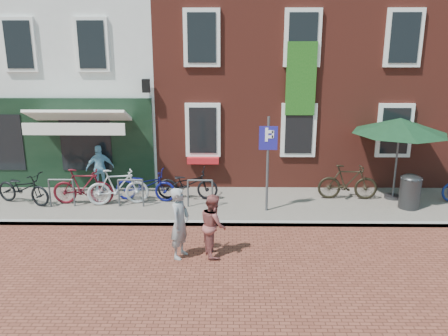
{
  "coord_description": "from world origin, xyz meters",
  "views": [
    {
      "loc": [
        1.36,
        -11.66,
        4.99
      ],
      "look_at": [
        1.19,
        0.99,
        1.33
      ],
      "focal_mm": 38.01,
      "sensor_mm": 36.0,
      "label": 1
    }
  ],
  "objects_px": {
    "parasol": "(400,123)",
    "bicycle_3": "(118,187)",
    "cafe_person": "(100,168)",
    "bicycle_5": "(348,182)",
    "woman": "(180,223)",
    "bicycle_1": "(83,187)",
    "bicycle_2": "(145,185)",
    "bicycle_4": "(187,184)",
    "bicycle_0": "(23,188)",
    "boy": "(213,225)",
    "litter_bin": "(410,189)",
    "parking_sign": "(268,152)"
  },
  "relations": [
    {
      "from": "parasol",
      "to": "bicycle_3",
      "type": "bearing_deg",
      "value": -175.45
    },
    {
      "from": "bicycle_1",
      "to": "parasol",
      "type": "bearing_deg",
      "value": -86.14
    },
    {
      "from": "bicycle_0",
      "to": "parasol",
      "type": "bearing_deg",
      "value": -67.2
    },
    {
      "from": "bicycle_0",
      "to": "bicycle_3",
      "type": "xyz_separation_m",
      "value": [
        2.79,
        -0.03,
        0.05
      ]
    },
    {
      "from": "litter_bin",
      "to": "cafe_person",
      "type": "relative_size",
      "value": 0.72
    },
    {
      "from": "bicycle_5",
      "to": "bicycle_1",
      "type": "bearing_deg",
      "value": 96.47
    },
    {
      "from": "parking_sign",
      "to": "woman",
      "type": "distance_m",
      "value": 3.59
    },
    {
      "from": "parking_sign",
      "to": "bicycle_3",
      "type": "xyz_separation_m",
      "value": [
        -4.3,
        0.43,
        -1.19
      ]
    },
    {
      "from": "bicycle_0",
      "to": "bicycle_5",
      "type": "distance_m",
      "value": 9.6
    },
    {
      "from": "bicycle_0",
      "to": "bicycle_1",
      "type": "height_order",
      "value": "bicycle_1"
    },
    {
      "from": "parasol",
      "to": "woman",
      "type": "xyz_separation_m",
      "value": [
        -6.09,
        -3.77,
        -1.6
      ]
    },
    {
      "from": "woman",
      "to": "bicycle_0",
      "type": "distance_m",
      "value": 5.84
    },
    {
      "from": "boy",
      "to": "bicycle_2",
      "type": "distance_m",
      "value": 3.98
    },
    {
      "from": "boy",
      "to": "parasol",
      "type": "bearing_deg",
      "value": -72.21
    },
    {
      "from": "parking_sign",
      "to": "parasol",
      "type": "distance_m",
      "value": 4.11
    },
    {
      "from": "woman",
      "to": "boy",
      "type": "height_order",
      "value": "woman"
    },
    {
      "from": "litter_bin",
      "to": "parasol",
      "type": "xyz_separation_m",
      "value": [
        -0.18,
        0.82,
        1.77
      ]
    },
    {
      "from": "parasol",
      "to": "cafe_person",
      "type": "height_order",
      "value": "parasol"
    },
    {
      "from": "bicycle_0",
      "to": "bicycle_4",
      "type": "relative_size",
      "value": 1.0
    },
    {
      "from": "boy",
      "to": "bicycle_2",
      "type": "relative_size",
      "value": 0.8
    },
    {
      "from": "litter_bin",
      "to": "bicycle_2",
      "type": "height_order",
      "value": "litter_bin"
    },
    {
      "from": "parasol",
      "to": "bicycle_3",
      "type": "height_order",
      "value": "parasol"
    },
    {
      "from": "bicycle_1",
      "to": "bicycle_2",
      "type": "height_order",
      "value": "bicycle_1"
    },
    {
      "from": "boy",
      "to": "bicycle_5",
      "type": "distance_m",
      "value": 5.29
    },
    {
      "from": "woman",
      "to": "bicycle_5",
      "type": "xyz_separation_m",
      "value": [
        4.67,
        3.67,
        -0.19
      ]
    },
    {
      "from": "bicycle_1",
      "to": "woman",
      "type": "bearing_deg",
      "value": -134.86
    },
    {
      "from": "bicycle_0",
      "to": "bicycle_5",
      "type": "bearing_deg",
      "value": -67.29
    },
    {
      "from": "litter_bin",
      "to": "parasol",
      "type": "bearing_deg",
      "value": 102.63
    },
    {
      "from": "parking_sign",
      "to": "cafe_person",
      "type": "xyz_separation_m",
      "value": [
        -5.13,
        1.67,
        -0.98
      ]
    },
    {
      "from": "cafe_person",
      "to": "bicycle_1",
      "type": "xyz_separation_m",
      "value": [
        -0.19,
        -1.22,
        -0.21
      ]
    },
    {
      "from": "parking_sign",
      "to": "bicycle_4",
      "type": "distance_m",
      "value": 2.79
    },
    {
      "from": "bicycle_2",
      "to": "bicycle_5",
      "type": "xyz_separation_m",
      "value": [
        6.06,
        0.2,
        0.05
      ]
    },
    {
      "from": "woman",
      "to": "parking_sign",
      "type": "bearing_deg",
      "value": -19.34
    },
    {
      "from": "parasol",
      "to": "bicycle_1",
      "type": "relative_size",
      "value": 1.57
    },
    {
      "from": "cafe_person",
      "to": "bicycle_5",
      "type": "relative_size",
      "value": 0.83
    },
    {
      "from": "bicycle_0",
      "to": "bicycle_5",
      "type": "height_order",
      "value": "bicycle_5"
    },
    {
      "from": "parasol",
      "to": "cafe_person",
      "type": "relative_size",
      "value": 1.88
    },
    {
      "from": "bicycle_2",
      "to": "bicycle_4",
      "type": "relative_size",
      "value": 1.0
    },
    {
      "from": "woman",
      "to": "bicycle_4",
      "type": "relative_size",
      "value": 0.9
    },
    {
      "from": "litter_bin",
      "to": "bicycle_0",
      "type": "xyz_separation_m",
      "value": [
        -11.19,
        0.19,
        -0.07
      ]
    },
    {
      "from": "parking_sign",
      "to": "parasol",
      "type": "xyz_separation_m",
      "value": [
        3.92,
        1.08,
        0.61
      ]
    },
    {
      "from": "woman",
      "to": "cafe_person",
      "type": "bearing_deg",
      "value": 53.77
    },
    {
      "from": "bicycle_0",
      "to": "bicycle_3",
      "type": "height_order",
      "value": "bicycle_3"
    },
    {
      "from": "bicycle_2",
      "to": "bicycle_5",
      "type": "height_order",
      "value": "bicycle_5"
    },
    {
      "from": "parasol",
      "to": "bicycle_4",
      "type": "bearing_deg",
      "value": -178.6
    },
    {
      "from": "bicycle_0",
      "to": "bicycle_5",
      "type": "relative_size",
      "value": 1.03
    },
    {
      "from": "boy",
      "to": "cafe_person",
      "type": "distance_m",
      "value": 5.64
    },
    {
      "from": "parking_sign",
      "to": "bicycle_1",
      "type": "bearing_deg",
      "value": 175.13
    },
    {
      "from": "bicycle_2",
      "to": "bicycle_3",
      "type": "relative_size",
      "value": 1.03
    },
    {
      "from": "bicycle_3",
      "to": "bicycle_4",
      "type": "height_order",
      "value": "bicycle_3"
    }
  ]
}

